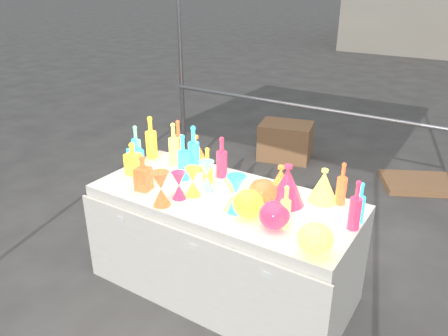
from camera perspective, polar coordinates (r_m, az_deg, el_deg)
The scene contains 33 objects.
ground at distance 3.35m, azimuth 0.00°, elevation -15.04°, with size 80.00×80.00×0.00m, color #5F5D58.
display_table at distance 3.12m, azimuth -0.09°, elevation -9.78°, with size 1.84×0.83×0.75m.
cardboard_box_closed at distance 5.45m, azimuth 8.03°, elevation 3.51°, with size 0.62×0.45×0.45m, color #AC774E.
cardboard_box_flat at distance 5.19m, azimuth 24.17°, elevation -1.83°, with size 0.76×0.54×0.07m, color #AC774E.
bottle_0 at distance 3.52m, azimuth -9.52°, elevation 4.00°, with size 0.09×0.09×0.34m, color red, non-canonical shape.
bottle_1 at distance 3.23m, azimuth -3.99°, elevation 2.54°, with size 0.08×0.08×0.36m, color green, non-canonical shape.
bottle_2 at distance 3.41m, azimuth -5.96°, elevation 3.51°, with size 0.07×0.07×0.34m, color orange, non-canonical shape.
bottle_3 at distance 3.14m, azimuth -0.31°, elevation 1.45°, with size 0.08×0.08×0.31m, color #1A2D9B, non-canonical shape.
bottle_4 at distance 3.36m, azimuth -6.58°, elevation 3.13°, with size 0.08×0.08×0.34m, color #115A6D, non-canonical shape.
bottle_5 at distance 3.39m, azimuth -11.38°, elevation 2.87°, with size 0.07×0.07×0.32m, color #AC227C, non-canonical shape.
bottle_6 at distance 3.05m, azimuth -2.18°, elevation 0.35°, with size 0.07×0.07×0.27m, color red, non-canonical shape.
bottle_7 at distance 3.11m, azimuth -5.37°, elevation 1.41°, with size 0.08×0.08×0.34m, color green, non-canonical shape.
decanter_0 at distance 3.26m, azimuth -11.82°, elevation 1.25°, with size 0.10×0.10×0.25m, color red, non-canonical shape.
decanter_1 at distance 3.01m, azimuth -10.54°, elevation -0.64°, with size 0.10×0.10×0.25m, color orange, non-canonical shape.
decanter_2 at distance 3.34m, azimuth -11.51°, elevation 1.83°, with size 0.10×0.10×0.25m, color green, non-canonical shape.
hourglass_0 at distance 2.79m, azimuth -8.24°, elevation -2.71°, with size 0.12×0.12×0.23m, color orange, non-canonical shape.
hourglass_1 at distance 2.87m, azimuth -5.92°, elevation -2.27°, with size 0.09×0.09×0.19m, color #1A2D9B, non-canonical shape.
hourglass_2 at distance 2.71m, azimuth 1.08°, elevation -3.56°, with size 0.10×0.10×0.21m, color #115A6D, non-canonical shape.
hourglass_3 at distance 2.95m, azimuth -2.30°, elevation -1.08°, with size 0.11×0.11×0.22m, color #AC227C, non-canonical shape.
hourglass_4 at distance 2.90m, azimuth -4.10°, elevation -1.78°, with size 0.10×0.10×0.20m, color red, non-canonical shape.
hourglass_5 at distance 2.69m, azimuth 1.60°, elevation -3.41°, with size 0.12×0.12×0.24m, color green, non-canonical shape.
globe_0 at distance 2.66m, azimuth 3.13°, elevation -4.84°, with size 0.19×0.19×0.15m, color red, non-canonical shape.
globe_1 at distance 2.37m, azimuth 11.80°, elevation -9.30°, with size 0.19×0.19×0.15m, color #115A6D, non-canonical shape.
globe_2 at distance 2.80m, azimuth 5.09°, elevation -3.33°, with size 0.19×0.19×0.15m, color orange, non-canonical shape.
globe_3 at distance 2.56m, azimuth 6.59°, elevation -6.29°, with size 0.18×0.18×0.15m, color #1A2D9B, non-canonical shape.
lampshade_0 at distance 3.31m, azimuth -3.73°, elevation 2.15°, with size 0.22×0.22×0.26m, color yellow, non-canonical shape.
lampshade_1 at distance 2.87m, azimuth 7.37°, elevation -1.86°, with size 0.19×0.19×0.23m, color yellow, non-canonical shape.
lampshade_2 at distance 2.80m, azimuth 8.26°, elevation -2.16°, with size 0.23×0.23×0.27m, color #1A2D9B, non-canonical shape.
lampshade_3 at distance 2.88m, azimuth 12.87°, elevation -2.20°, with size 0.19×0.19×0.23m, color #115A6D, non-canonical shape.
bottle_8 at distance 2.70m, azimuth 17.37°, elevation -4.29°, with size 0.06×0.06×0.26m, color green, non-canonical shape.
bottle_9 at distance 2.86m, azimuth 15.15°, elevation -1.97°, with size 0.06×0.06×0.29m, color orange, non-canonical shape.
bottle_10 at distance 2.60m, azimuth 16.83°, elevation -4.65°, with size 0.07×0.07×0.31m, color #1A2D9B, non-canonical shape.
bottle_11 at distance 2.55m, azimuth 8.06°, elevation -4.99°, with size 0.06×0.06×0.27m, color #115A6D, non-canonical shape.
Camera 1 is at (1.40, -2.19, 2.10)m, focal length 35.00 mm.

